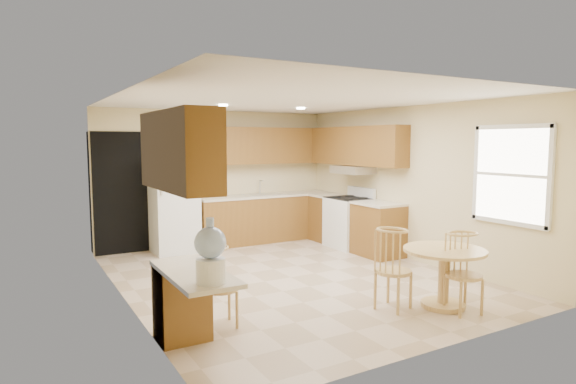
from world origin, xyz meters
TOP-DOWN VIEW (x-y plane):
  - floor at (0.00, 0.00)m, footprint 5.50×5.50m
  - ceiling at (0.00, 0.00)m, footprint 4.50×5.50m
  - wall_back at (0.00, 2.75)m, footprint 4.50×0.02m
  - wall_front at (0.00, -2.75)m, footprint 4.50×0.02m
  - wall_left at (-2.25, 0.00)m, footprint 0.02×5.50m
  - wall_right at (2.25, 0.00)m, footprint 0.02×5.50m
  - doorway at (-1.75, 2.73)m, footprint 0.90×0.02m
  - base_cab_back at (0.88, 2.45)m, footprint 2.75×0.60m
  - counter_back at (0.88, 2.45)m, footprint 2.75×0.63m
  - base_cab_right_a at (1.95, 1.85)m, footprint 0.60×0.59m
  - counter_right_a at (1.95, 1.85)m, footprint 0.63×0.59m
  - base_cab_right_b at (1.95, 0.40)m, footprint 0.60×0.80m
  - counter_right_b at (1.95, 0.40)m, footprint 0.63×0.80m
  - upper_cab_back at (0.88, 2.58)m, footprint 2.75×0.33m
  - upper_cab_right at (2.08, 1.21)m, footprint 0.33×2.42m
  - upper_cab_left at (-2.08, -1.60)m, footprint 0.33×1.40m
  - sink at (0.85, 2.45)m, footprint 0.78×0.44m
  - range_hood at (2.00, 1.18)m, footprint 0.50×0.76m
  - desk_pedestal at (-2.00, -1.32)m, footprint 0.48×0.42m
  - desk_top at (-2.00, -1.70)m, footprint 0.50×1.20m
  - window at (2.23, -1.85)m, footprint 0.06×1.12m
  - can_light_a at (-0.50, 1.20)m, footprint 0.14×0.14m
  - can_light_b at (0.90, 1.20)m, footprint 0.14×0.14m
  - refrigerator at (-0.95, 2.40)m, footprint 0.75×0.73m
  - stove at (1.92, 1.18)m, footprint 0.65×0.76m
  - dining_table at (0.92, -1.96)m, footprint 0.94×0.94m
  - chair_table_a at (0.37, -1.80)m, footprint 0.41×0.53m
  - chair_table_b at (0.97, -2.29)m, footprint 0.40×0.41m
  - chair_desk at (-1.55, -1.28)m, footprint 0.37×0.48m
  - water_crock at (-2.00, -2.12)m, footprint 0.26×0.26m

SIDE VIEW (x-z plane):
  - floor at x=0.00m, z-range 0.00..0.00m
  - desk_pedestal at x=-2.00m, z-range 0.00..0.72m
  - base_cab_back at x=0.88m, z-range 0.00..0.87m
  - base_cab_right_a at x=1.95m, z-range 0.00..0.87m
  - base_cab_right_b at x=1.95m, z-range 0.00..0.87m
  - dining_table at x=0.92m, z-range 0.11..0.80m
  - stove at x=1.92m, z-range -0.08..1.01m
  - chair_desk at x=-1.55m, z-range 0.09..0.94m
  - chair_table_b at x=0.97m, z-range 0.10..1.00m
  - chair_table_a at x=0.37m, z-range 0.10..1.03m
  - desk_top at x=-2.00m, z-range 0.73..0.77m
  - refrigerator at x=-0.95m, z-range 0.00..1.69m
  - counter_back at x=0.88m, z-range 0.87..0.91m
  - counter_right_a at x=1.95m, z-range 0.87..0.91m
  - counter_right_b at x=1.95m, z-range 0.87..0.91m
  - sink at x=0.85m, z-range 0.91..0.92m
  - water_crock at x=-2.00m, z-range 0.74..1.29m
  - doorway at x=-1.75m, z-range 0.00..2.10m
  - wall_back at x=0.00m, z-range 0.00..2.50m
  - wall_front at x=0.00m, z-range 0.00..2.50m
  - wall_left at x=-2.25m, z-range 0.00..2.50m
  - wall_right at x=2.25m, z-range 0.00..2.50m
  - range_hood at x=2.00m, z-range 1.35..1.49m
  - window at x=2.23m, z-range 0.85..2.15m
  - upper_cab_back at x=0.88m, z-range 1.50..2.20m
  - upper_cab_right at x=2.08m, z-range 1.50..2.20m
  - upper_cab_left at x=-2.08m, z-range 1.50..2.20m
  - can_light_a at x=-0.50m, z-range 2.48..2.49m
  - can_light_b at x=0.90m, z-range 2.48..2.49m
  - ceiling at x=0.00m, z-range 2.49..2.51m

